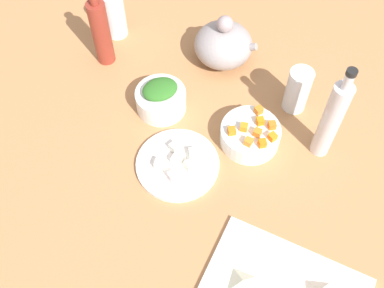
% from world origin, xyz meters
% --- Properties ---
extents(tabletop, '(1.90, 1.90, 0.03)m').
position_xyz_m(tabletop, '(0.00, 0.00, 0.01)').
color(tabletop, '#AF7749').
rests_on(tabletop, ground).
extents(plate_tofu, '(0.20, 0.20, 0.01)m').
position_xyz_m(plate_tofu, '(-0.02, -0.04, 0.04)').
color(plate_tofu, white).
rests_on(plate_tofu, tabletop).
extents(bowl_greens, '(0.13, 0.13, 0.06)m').
position_xyz_m(bowl_greens, '(-0.13, 0.11, 0.06)').
color(bowl_greens, white).
rests_on(bowl_greens, tabletop).
extents(bowl_carrots, '(0.15, 0.15, 0.05)m').
position_xyz_m(bowl_carrots, '(0.12, 0.09, 0.06)').
color(bowl_carrots, white).
rests_on(bowl_carrots, tabletop).
extents(teapot, '(0.18, 0.16, 0.16)m').
position_xyz_m(teapot, '(-0.03, 0.34, 0.09)').
color(teapot, '#9C9391').
rests_on(teapot, tabletop).
extents(bottle_0, '(0.05, 0.05, 0.29)m').
position_xyz_m(bottle_0, '(0.29, 0.13, 0.15)').
color(bottle_0, silver).
rests_on(bottle_0, tabletop).
extents(bottle_1, '(0.05, 0.05, 0.24)m').
position_xyz_m(bottle_1, '(-0.34, 0.22, 0.13)').
color(bottle_1, maroon).
rests_on(bottle_1, tabletop).
extents(drinking_glass_0, '(0.06, 0.06, 0.13)m').
position_xyz_m(drinking_glass_0, '(0.20, 0.24, 0.09)').
color(drinking_glass_0, white).
rests_on(drinking_glass_0, tabletop).
extents(drinking_glass_1, '(0.06, 0.06, 0.14)m').
position_xyz_m(drinking_glass_1, '(-0.36, 0.33, 0.10)').
color(drinking_glass_1, white).
rests_on(drinking_glass_1, tabletop).
extents(carrot_cube_0, '(0.02, 0.02, 0.02)m').
position_xyz_m(carrot_cube_0, '(0.08, 0.06, 0.09)').
color(carrot_cube_0, orange).
rests_on(carrot_cube_0, bowl_carrots).
extents(carrot_cube_1, '(0.02, 0.02, 0.02)m').
position_xyz_m(carrot_cube_1, '(0.17, 0.11, 0.09)').
color(carrot_cube_1, orange).
rests_on(carrot_cube_1, bowl_carrots).
extents(carrot_cube_2, '(0.02, 0.02, 0.02)m').
position_xyz_m(carrot_cube_2, '(0.13, 0.05, 0.09)').
color(carrot_cube_2, orange).
rests_on(carrot_cube_2, bowl_carrots).
extents(carrot_cube_3, '(0.03, 0.03, 0.02)m').
position_xyz_m(carrot_cube_3, '(0.12, 0.15, 0.09)').
color(carrot_cube_3, orange).
rests_on(carrot_cube_3, bowl_carrots).
extents(carrot_cube_4, '(0.02, 0.02, 0.02)m').
position_xyz_m(carrot_cube_4, '(0.18, 0.08, 0.09)').
color(carrot_cube_4, orange).
rests_on(carrot_cube_4, bowl_carrots).
extents(carrot_cube_5, '(0.02, 0.02, 0.02)m').
position_xyz_m(carrot_cube_5, '(0.10, 0.08, 0.09)').
color(carrot_cube_5, orange).
rests_on(carrot_cube_5, bowl_carrots).
extents(carrot_cube_6, '(0.02, 0.02, 0.02)m').
position_xyz_m(carrot_cube_6, '(0.14, 0.08, 0.09)').
color(carrot_cube_6, orange).
rests_on(carrot_cube_6, bowl_carrots).
extents(carrot_cube_7, '(0.02, 0.02, 0.02)m').
position_xyz_m(carrot_cube_7, '(0.16, 0.05, 0.09)').
color(carrot_cube_7, orange).
rests_on(carrot_cube_7, bowl_carrots).
extents(carrot_cube_8, '(0.03, 0.03, 0.02)m').
position_xyz_m(carrot_cube_8, '(0.14, 0.12, 0.09)').
color(carrot_cube_8, orange).
rests_on(carrot_cube_8, bowl_carrots).
extents(chopped_greens_mound, '(0.12, 0.12, 0.03)m').
position_xyz_m(chopped_greens_mound, '(-0.13, 0.11, 0.11)').
color(chopped_greens_mound, '#2F6C23').
rests_on(chopped_greens_mound, bowl_greens).
extents(tofu_cube_0, '(0.02, 0.02, 0.02)m').
position_xyz_m(tofu_cube_0, '(-0.03, -0.04, 0.05)').
color(tofu_cube_0, white).
rests_on(tofu_cube_0, plate_tofu).
extents(tofu_cube_1, '(0.03, 0.03, 0.02)m').
position_xyz_m(tofu_cube_1, '(-0.04, -0.01, 0.05)').
color(tofu_cube_1, silver).
rests_on(tofu_cube_1, plate_tofu).
extents(tofu_cube_2, '(0.03, 0.03, 0.02)m').
position_xyz_m(tofu_cube_2, '(0.01, -0.01, 0.05)').
color(tofu_cube_2, white).
rests_on(tofu_cube_2, plate_tofu).
extents(tofu_cube_3, '(0.03, 0.03, 0.02)m').
position_xyz_m(tofu_cube_3, '(-0.02, -0.08, 0.05)').
color(tofu_cube_3, white).
rests_on(tofu_cube_3, plate_tofu).
extents(tofu_cube_4, '(0.03, 0.03, 0.02)m').
position_xyz_m(tofu_cube_4, '(0.01, -0.04, 0.05)').
color(tofu_cube_4, white).
rests_on(tofu_cube_4, plate_tofu).
extents(tofu_cube_5, '(0.02, 0.02, 0.02)m').
position_xyz_m(tofu_cube_5, '(-0.06, -0.06, 0.05)').
color(tofu_cube_5, white).
rests_on(tofu_cube_5, plate_tofu).
extents(dumpling_0, '(0.08, 0.08, 0.03)m').
position_xyz_m(dumpling_0, '(0.21, -0.27, 0.05)').
color(dumpling_0, beige).
rests_on(dumpling_0, cutting_board).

